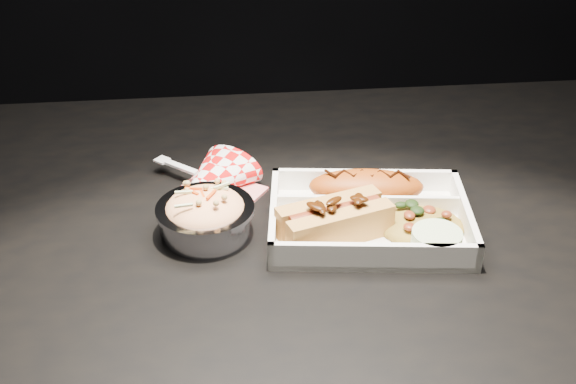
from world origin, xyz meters
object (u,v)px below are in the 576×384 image
Objects in this scene: napkin_fork at (210,181)px; fried_pastry at (366,187)px; dining_table at (299,269)px; food_tray at (369,222)px; hotdog at (335,218)px; foil_coleslaw_cup at (205,214)px.

fried_pastry is at bearing 25.05° from napkin_fork.
dining_table is 4.44× the size of food_tray.
fried_pastry is 1.03× the size of hotdog.
fried_pastry is at bearing 7.82° from dining_table.
hotdog is 0.20m from napkin_fork.
foil_coleslaw_cup is (-0.21, -0.05, 0.00)m from fried_pastry.
hotdog is at bearing -60.70° from dining_table.
food_tray is at bearing -97.01° from fried_pastry.
hotdog reaches higher than dining_table.
napkin_fork is at bearing 86.44° from foil_coleslaw_cup.
hotdog is 1.21× the size of foil_coleslaw_cup.
hotdog is 0.92× the size of napkin_fork.
fried_pastry is 0.94× the size of napkin_fork.
hotdog is at bearing -125.77° from fried_pastry.
napkin_fork is at bearing 148.41° from dining_table.
dining_table is 0.14m from food_tray.
food_tray is 1.82× the size of hotdog.
fried_pastry is 0.21m from napkin_fork.
dining_table is at bearing 160.12° from food_tray.
fried_pastry is 0.09m from hotdog.
food_tray is at bearing 5.85° from hotdog.
dining_table is 7.43× the size of napkin_fork.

